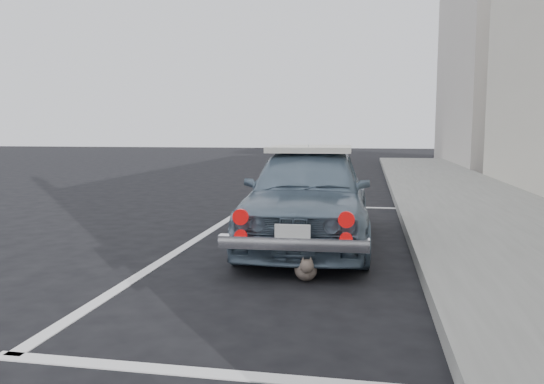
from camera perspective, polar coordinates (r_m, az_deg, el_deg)
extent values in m
plane|color=black|center=(3.86, -10.41, -15.06)|extent=(80.00, 80.00, 0.00)
cube|color=#BCB4AB|center=(24.03, 23.00, 12.28)|extent=(3.50, 10.00, 8.00)
cube|color=silver|center=(3.28, -5.04, -18.98)|extent=(3.00, 0.12, 0.01)
cube|color=silver|center=(9.98, 5.68, -1.56)|extent=(3.00, 0.12, 0.01)
cube|color=silver|center=(6.87, -8.58, -5.35)|extent=(0.12, 7.00, 0.01)
imported|color=slate|center=(6.67, 3.98, -0.22)|extent=(1.59, 3.73, 1.25)
cube|color=white|center=(6.99, 4.26, 4.67)|extent=(1.08, 1.43, 0.07)
cube|color=silver|center=(4.95, 2.27, -5.52)|extent=(1.41, 0.16, 0.12)
cube|color=white|center=(4.88, 2.21, -4.49)|extent=(0.33, 0.03, 0.17)
cylinder|color=red|center=(4.95, -3.40, -2.70)|extent=(0.15, 0.04, 0.15)
cylinder|color=red|center=(4.84, 8.00, -2.95)|extent=(0.15, 0.04, 0.15)
cylinder|color=red|center=(4.98, -3.38, -4.74)|extent=(0.12, 0.04, 0.12)
cylinder|color=red|center=(4.88, 7.97, -5.04)|extent=(0.12, 0.04, 0.12)
ellipsoid|color=brown|center=(5.12, 3.65, -8.22)|extent=(0.28, 0.37, 0.21)
sphere|color=brown|center=(4.95, 3.77, -7.88)|extent=(0.13, 0.13, 0.13)
cone|color=brown|center=(4.94, 3.36, -7.15)|extent=(0.04, 0.04, 0.05)
cone|color=brown|center=(4.94, 4.18, -7.14)|extent=(0.04, 0.04, 0.05)
cylinder|color=brown|center=(5.30, 4.07, -8.48)|extent=(0.15, 0.20, 0.03)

